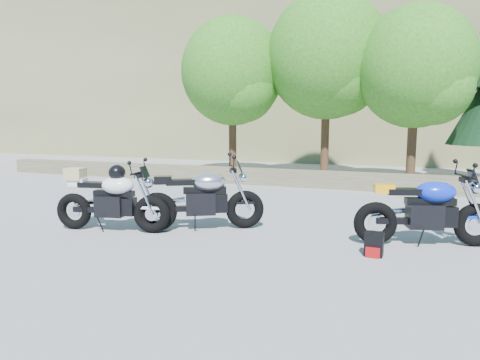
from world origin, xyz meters
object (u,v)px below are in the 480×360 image
(white_bike, at_px, (111,199))
(backpack, at_px, (374,245))
(blue_bike, at_px, (427,211))
(silver_bike, at_px, (203,199))

(white_bike, height_order, backpack, white_bike)
(backpack, bearing_deg, white_bike, -174.24)
(blue_bike, bearing_deg, backpack, -146.10)
(white_bike, height_order, blue_bike, white_bike)
(silver_bike, relative_size, backpack, 5.92)
(white_bike, bearing_deg, silver_bike, 14.23)
(white_bike, relative_size, blue_bike, 0.98)
(silver_bike, xyz_separation_m, blue_bike, (3.78, 0.37, -0.01))
(backpack, bearing_deg, silver_bike, 173.93)
(blue_bike, bearing_deg, white_bike, 174.65)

